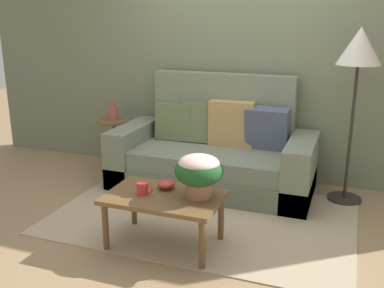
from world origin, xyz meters
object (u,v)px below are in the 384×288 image
object	(u,v)px
snack_bowl	(166,184)
couch	(215,154)
floor_lamp	(359,57)
potted_plant	(199,171)
side_table	(114,136)
coffee_mug	(143,188)
table_vase	(113,112)
coffee_table	(164,201)

from	to	relation	value
snack_bowl	couch	bearing A→B (deg)	89.22
couch	floor_lamp	world-z (taller)	floor_lamp
floor_lamp	potted_plant	size ratio (longest dim) A/B	4.50
side_table	snack_bowl	xyz separation A→B (m)	(1.22, -1.30, 0.05)
potted_plant	coffee_mug	world-z (taller)	potted_plant
side_table	potted_plant	xyz separation A→B (m)	(1.51, -1.37, 0.22)
side_table	snack_bowl	distance (m)	1.78
potted_plant	couch	bearing A→B (deg)	102.19
couch	side_table	world-z (taller)	couch
snack_bowl	table_vase	size ratio (longest dim) A/B	0.65
couch	potted_plant	bearing A→B (deg)	-77.81
floor_lamp	coffee_mug	bearing A→B (deg)	-134.94
coffee_table	table_vase	world-z (taller)	table_vase
couch	potted_plant	size ratio (longest dim) A/B	5.58
coffee_table	floor_lamp	world-z (taller)	floor_lamp
coffee_table	coffee_mug	size ratio (longest dim) A/B	6.68
couch	coffee_table	xyz separation A→B (m)	(0.02, -1.36, 0.03)
floor_lamp	snack_bowl	size ratio (longest dim) A/B	11.61
side_table	coffee_mug	distance (m)	1.83
side_table	snack_bowl	size ratio (longest dim) A/B	4.22
coffee_table	table_vase	xyz separation A→B (m)	(-1.26, 1.44, 0.32)
side_table	floor_lamp	bearing A→B (deg)	-0.15
coffee_table	potted_plant	size ratio (longest dim) A/B	2.42
coffee_table	floor_lamp	distance (m)	2.18
potted_plant	snack_bowl	size ratio (longest dim) A/B	2.58
coffee_table	snack_bowl	bearing A→B (deg)	105.76
couch	table_vase	bearing A→B (deg)	176.44
floor_lamp	snack_bowl	xyz separation A→B (m)	(-1.34, -1.30, -0.93)
couch	table_vase	distance (m)	1.29
coffee_table	potted_plant	distance (m)	0.38
floor_lamp	snack_bowl	bearing A→B (deg)	-135.92
side_table	potted_plant	bearing A→B (deg)	-42.03
coffee_mug	floor_lamp	bearing A→B (deg)	45.06
snack_bowl	table_vase	bearing A→B (deg)	132.99
side_table	potted_plant	size ratio (longest dim) A/B	1.64
potted_plant	coffee_mug	size ratio (longest dim) A/B	2.77
floor_lamp	table_vase	world-z (taller)	floor_lamp
coffee_table	potted_plant	world-z (taller)	potted_plant
potted_plant	table_vase	xyz separation A→B (m)	(-1.52, 1.38, 0.06)
couch	potted_plant	xyz separation A→B (m)	(0.28, -1.30, 0.29)
coffee_mug	snack_bowl	size ratio (longest dim) A/B	0.93
couch	side_table	size ratio (longest dim) A/B	3.41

